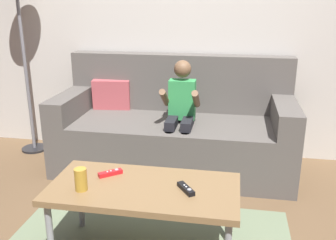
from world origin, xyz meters
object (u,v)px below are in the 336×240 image
(couch, at_px, (174,130))
(soda_can, at_px, (81,179))
(coffee_table, at_px, (144,193))
(person_seated_on_couch, at_px, (181,112))
(game_remote_black_near_edge, at_px, (186,189))
(game_remote_red_center, at_px, (110,173))

(couch, distance_m, soda_can, 1.36)
(coffee_table, xyz_separation_m, soda_can, (-0.31, -0.10, 0.10))
(person_seated_on_couch, height_order, game_remote_black_near_edge, person_seated_on_couch)
(couch, distance_m, game_remote_black_near_edge, 1.27)
(person_seated_on_couch, xyz_separation_m, soda_can, (-0.36, -1.14, -0.05))
(couch, distance_m, coffee_table, 1.23)
(couch, bearing_deg, game_remote_red_center, -99.28)
(couch, bearing_deg, person_seated_on_couch, -65.65)
(game_remote_black_near_edge, bearing_deg, couch, 102.15)
(coffee_table, xyz_separation_m, game_remote_red_center, (-0.22, 0.10, 0.05))
(couch, height_order, person_seated_on_couch, person_seated_on_couch)
(person_seated_on_couch, distance_m, game_remote_black_near_edge, 1.07)
(person_seated_on_couch, bearing_deg, couch, 114.35)
(person_seated_on_couch, xyz_separation_m, game_remote_black_near_edge, (0.18, -1.05, -0.10))
(couch, xyz_separation_m, game_remote_red_center, (-0.18, -1.13, 0.13))
(game_remote_red_center, bearing_deg, coffee_table, -23.69)
(couch, height_order, soda_can, couch)
(soda_can, bearing_deg, game_remote_black_near_edge, 9.00)
(coffee_table, bearing_deg, soda_can, -162.45)
(couch, height_order, coffee_table, couch)
(coffee_table, distance_m, soda_can, 0.34)
(person_seated_on_couch, height_order, coffee_table, person_seated_on_couch)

